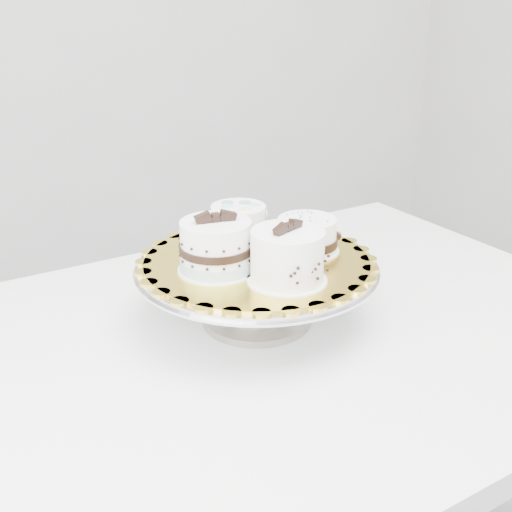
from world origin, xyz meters
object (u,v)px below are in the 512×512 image
cake_swirl (287,257)px  cake_banded (216,248)px  cake_stand (257,281)px  cake_ribbon (307,236)px  table (255,373)px  cake_dots (239,225)px  cake_board (257,261)px

cake_swirl → cake_banded: 0.11m
cake_stand → cake_ribbon: (0.09, -0.01, 0.07)m
table → cake_dots: bearing=71.4°
cake_board → cake_banded: 0.08m
cake_stand → cake_swirl: size_ratio=2.80×
cake_board → cake_swirl: 0.10m
table → cake_dots: (0.03, 0.12, 0.22)m
cake_board → cake_dots: 0.08m
table → cake_swirl: bearing=-65.0°
table → cake_swirl: size_ratio=9.43×
cake_board → cake_banded: cake_banded is taller
cake_stand → cake_dots: bearing=86.5°
cake_board → cake_swirl: bearing=-88.9°
table → cake_banded: 0.23m
cake_dots → cake_swirl: bearing=-100.2°
table → cake_ribbon: (0.12, 0.04, 0.21)m
cake_swirl → cake_dots: 0.17m
cake_banded → cake_dots: size_ratio=1.10×
cake_stand → table: bearing=-121.8°
table → cake_ribbon: 0.24m
cake_board → cake_stand: bearing=90.0°
table → cake_stand: size_ratio=3.37×
cake_stand → cake_dots: (0.00, 0.07, 0.07)m
table → cake_board: 0.19m
table → cake_board: (0.03, 0.04, 0.18)m
cake_banded → cake_ribbon: size_ratio=1.09×
cake_board → cake_ribbon: bearing=-3.2°
cake_board → cake_ribbon: cake_ribbon is taller
table → cake_banded: size_ratio=10.54×
table → cake_stand: cake_stand is taller
cake_dots → cake_ribbon: bearing=-51.5°
cake_banded → table: bearing=-25.2°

